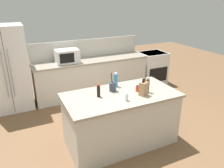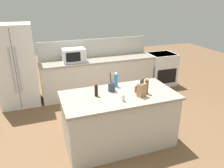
# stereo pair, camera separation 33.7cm
# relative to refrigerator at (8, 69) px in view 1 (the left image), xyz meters

# --- Properties ---
(ground_plane) EXTENTS (14.00, 14.00, 0.00)m
(ground_plane) POSITION_rel_refrigerator_xyz_m (1.65, -2.25, -0.95)
(ground_plane) COLOR brown
(back_counter_run) EXTENTS (2.95, 0.66, 0.94)m
(back_counter_run) POSITION_rel_refrigerator_xyz_m (1.95, -0.05, -0.47)
(back_counter_run) COLOR beige
(back_counter_run) RESTS_ON ground_plane
(wall_backsplash) EXTENTS (2.91, 0.03, 0.46)m
(wall_backsplash) POSITION_rel_refrigerator_xyz_m (1.95, 0.27, 0.22)
(wall_backsplash) COLOR beige
(wall_backsplash) RESTS_ON back_counter_run
(kitchen_island) EXTENTS (1.88, 0.97, 0.94)m
(kitchen_island) POSITION_rel_refrigerator_xyz_m (1.65, -2.25, -0.47)
(kitchen_island) COLOR beige
(kitchen_island) RESTS_ON ground_plane
(refrigerator) EXTENTS (0.86, 0.75, 1.89)m
(refrigerator) POSITION_rel_refrigerator_xyz_m (0.00, 0.00, 0.00)
(refrigerator) COLOR white
(refrigerator) RESTS_ON ground_plane
(range_oven) EXTENTS (0.76, 0.65, 0.92)m
(range_oven) POSITION_rel_refrigerator_xyz_m (3.84, -0.05, -0.48)
(range_oven) COLOR white
(range_oven) RESTS_ON ground_plane
(microwave) EXTENTS (0.55, 0.39, 0.32)m
(microwave) POSITION_rel_refrigerator_xyz_m (1.33, -0.05, 0.15)
(microwave) COLOR white
(microwave) RESTS_ON back_counter_run
(knife_block) EXTENTS (0.16, 0.14, 0.29)m
(knife_block) POSITION_rel_refrigerator_xyz_m (1.95, -2.44, 0.11)
(knife_block) COLOR #A87C54
(knife_block) RESTS_ON kitchen_island
(utensil_crock) EXTENTS (0.12, 0.12, 0.32)m
(utensil_crock) POSITION_rel_refrigerator_xyz_m (1.58, -2.08, 0.08)
(utensil_crock) COLOR #333D4C
(utensil_crock) RESTS_ON kitchen_island
(pepper_grinder) EXTENTS (0.06, 0.06, 0.26)m
(pepper_grinder) POSITION_rel_refrigerator_xyz_m (2.08, -2.37, 0.12)
(pepper_grinder) COLOR brown
(pepper_grinder) RESTS_ON kitchen_island
(dish_soap_bottle) EXTENTS (0.07, 0.07, 0.26)m
(dish_soap_bottle) POSITION_rel_refrigerator_xyz_m (1.71, -1.92, 0.12)
(dish_soap_bottle) COLOR #3384BC
(dish_soap_bottle) RESTS_ON kitchen_island
(soy_sauce_bottle) EXTENTS (0.06, 0.06, 0.20)m
(soy_sauce_bottle) POSITION_rel_refrigerator_xyz_m (1.28, -2.18, 0.09)
(soy_sauce_bottle) COLOR black
(soy_sauce_bottle) RESTS_ON kitchen_island
(salt_shaker) EXTENTS (0.05, 0.05, 0.12)m
(salt_shaker) POSITION_rel_refrigerator_xyz_m (1.61, -2.50, 0.05)
(salt_shaker) COLOR silver
(salt_shaker) RESTS_ON kitchen_island
(spice_jar_paprika) EXTENTS (0.06, 0.06, 0.11)m
(spice_jar_paprika) POSITION_rel_refrigerator_xyz_m (1.94, -2.27, 0.04)
(spice_jar_paprika) COLOR #B73D1E
(spice_jar_paprika) RESTS_ON kitchen_island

